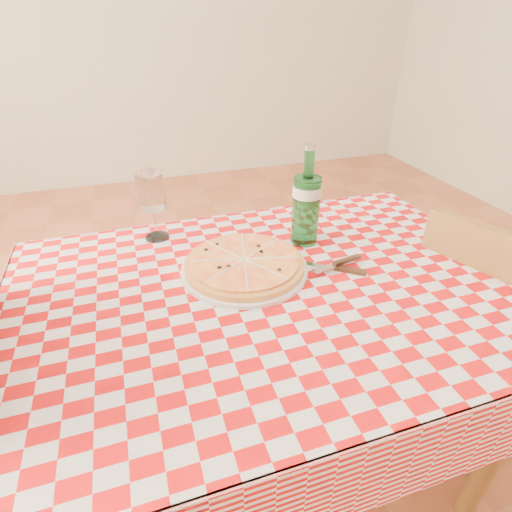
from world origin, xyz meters
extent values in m
plane|color=#A25634|center=(0.00, 0.00, 0.00)|extent=(6.00, 6.00, 0.00)
cube|color=beige|center=(0.00, 3.00, 1.40)|extent=(5.00, 0.02, 2.80)
cube|color=brown|center=(0.00, 0.00, 0.73)|extent=(1.20, 0.80, 0.04)
cylinder|color=brown|center=(0.54, -0.34, 0.35)|extent=(0.06, 0.06, 0.71)
cylinder|color=brown|center=(-0.54, 0.34, 0.35)|extent=(0.06, 0.06, 0.71)
cylinder|color=brown|center=(0.54, 0.34, 0.35)|extent=(0.06, 0.06, 0.71)
cube|color=#AC0A0B|center=(0.00, 0.00, 0.75)|extent=(1.30, 0.90, 0.01)
cube|color=brown|center=(0.75, -0.06, 0.42)|extent=(0.51, 0.51, 0.04)
cylinder|color=brown|center=(0.65, -0.28, 0.20)|extent=(0.03, 0.03, 0.41)
cylinder|color=brown|center=(0.53, 0.04, 0.20)|extent=(0.03, 0.03, 0.41)
cylinder|color=brown|center=(0.85, 0.16, 0.20)|extent=(0.03, 0.03, 0.41)
cube|color=brown|center=(0.58, -0.12, 0.66)|extent=(0.17, 0.39, 0.43)
cylinder|color=brown|center=(-0.69, 0.15, 0.24)|extent=(0.04, 0.04, 0.47)
camera|label=1|loc=(-0.29, -0.76, 1.34)|focal=28.00mm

